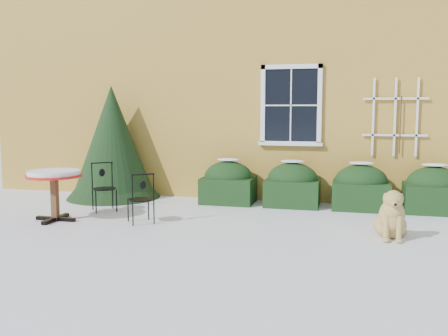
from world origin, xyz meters
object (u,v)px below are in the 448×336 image
(bistro_table, at_px, (54,179))
(patio_chair_near, at_px, (141,198))
(evergreen_shrub, at_px, (113,153))
(dog, at_px, (391,218))
(patio_chair_far, at_px, (104,187))

(bistro_table, distance_m, patio_chair_near, 1.55)
(evergreen_shrub, relative_size, bistro_table, 2.57)
(dog, bearing_deg, patio_chair_near, 176.74)
(patio_chair_near, relative_size, dog, 0.99)
(patio_chair_near, bearing_deg, bistro_table, -30.52)
(bistro_table, bearing_deg, evergreen_shrub, 91.58)
(patio_chair_near, relative_size, patio_chair_far, 0.94)
(evergreen_shrub, distance_m, bistro_table, 2.33)
(bistro_table, relative_size, patio_chair_far, 1.03)
(dog, bearing_deg, evergreen_shrub, 155.88)
(bistro_table, height_order, patio_chair_far, patio_chair_far)
(evergreen_shrub, distance_m, patio_chair_far, 1.49)
(bistro_table, height_order, dog, bistro_table)
(evergreen_shrub, distance_m, dog, 5.98)
(patio_chair_far, relative_size, dog, 1.05)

